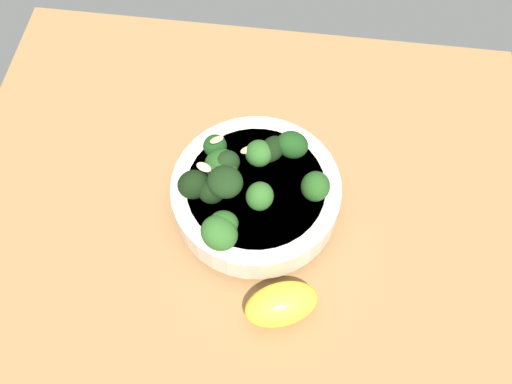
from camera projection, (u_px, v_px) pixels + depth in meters
The scene contains 3 objects.
ground_plane at pixel (233, 252), 71.31cm from camera, with size 71.21×71.21×3.01cm, color #996D42.
bowl_of_broccoli at pixel (253, 192), 69.07cm from camera, with size 19.85×19.90×9.75cm.
lemon_wedge at pixel (281, 304), 64.15cm from camera, with size 8.24×4.80×4.69cm, color yellow.
Camera 1 is at (-6.41, 27.77, 64.34)cm, focal length 41.27 mm.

